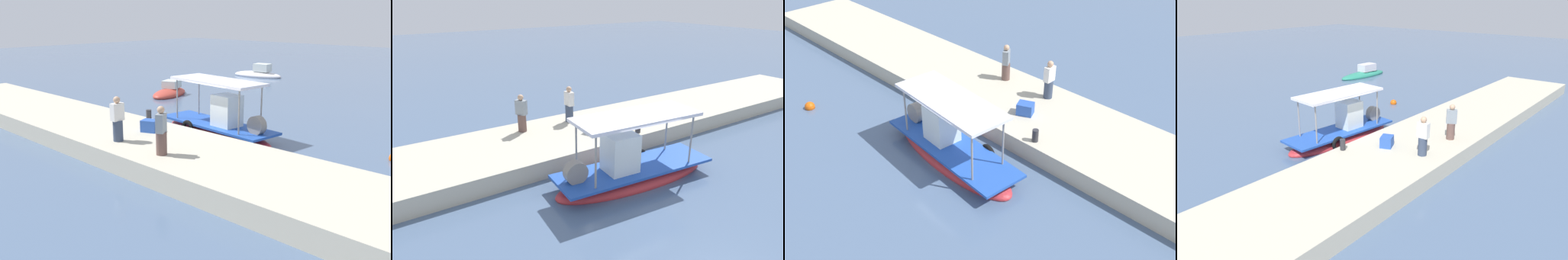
# 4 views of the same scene
# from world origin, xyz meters

# --- Properties ---
(ground_plane) EXTENTS (120.00, 120.00, 0.00)m
(ground_plane) POSITION_xyz_m (0.00, 0.00, 0.00)
(ground_plane) COLOR slate
(dock_quay) EXTENTS (36.00, 4.47, 0.74)m
(dock_quay) POSITION_xyz_m (0.00, -3.97, 0.37)
(dock_quay) COLOR beige
(dock_quay) RESTS_ON ground_plane
(main_fishing_boat) EXTENTS (6.45, 2.34, 2.92)m
(main_fishing_boat) POSITION_xyz_m (0.03, 0.13, 0.44)
(main_fishing_boat) COLOR #C23036
(main_fishing_boat) RESTS_ON ground_plane
(fisherman_near_bollard) EXTENTS (0.52, 0.55, 1.70)m
(fisherman_near_bollard) POSITION_xyz_m (2.02, -5.07, 1.51)
(fisherman_near_bollard) COLOR brown
(fisherman_near_bollard) RESTS_ON dock_quay
(fisherman_by_crate) EXTENTS (0.39, 0.49, 1.72)m
(fisherman_by_crate) POSITION_xyz_m (-0.43, -5.08, 1.52)
(fisherman_by_crate) COLOR #354259
(fisherman_by_crate) RESTS_ON dock_quay
(mooring_bollard) EXTENTS (0.24, 0.24, 0.49)m
(mooring_bollard) POSITION_xyz_m (-2.19, -2.10, 0.98)
(mooring_bollard) COLOR #2D2D33
(mooring_bollard) RESTS_ON dock_quay
(cargo_crate) EXTENTS (0.79, 0.73, 0.49)m
(cargo_crate) POSITION_xyz_m (-0.64, -3.34, 0.98)
(cargo_crate) COLOR #2B54B3
(cargo_crate) RESTS_ON dock_quay
(moored_boat_near) EXTENTS (4.70, 2.39, 1.40)m
(moored_boat_near) POSITION_xyz_m (-10.65, 17.55, 0.21)
(moored_boat_near) COLOR white
(moored_boat_near) RESTS_ON ground_plane
(moored_boat_far) EXTENTS (2.95, 4.05, 1.23)m
(moored_boat_far) POSITION_xyz_m (-9.35, 5.74, 0.18)
(moored_boat_far) COLOR #BF3F32
(moored_boat_far) RESTS_ON ground_plane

